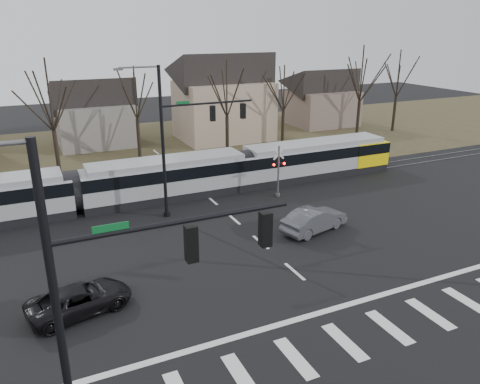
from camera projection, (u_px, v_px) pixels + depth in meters
name	position (u px, v px, depth m)	size (l,w,h in m)	color
ground	(315.00, 289.00, 23.46)	(140.00, 140.00, 0.00)	black
grass_verge	(151.00, 148.00, 50.81)	(140.00, 28.00, 0.01)	#38331E
crosswalk	(367.00, 334.00, 20.04)	(27.00, 2.60, 0.01)	silver
stop_line	(337.00, 308.00, 21.92)	(28.00, 0.35, 0.01)	silver
lane_dashes	(203.00, 192.00, 37.13)	(0.18, 30.00, 0.01)	silver
rail_pair	(204.00, 193.00, 36.95)	(90.00, 1.52, 0.06)	#59595E
tram	(165.00, 177.00, 35.37)	(40.99, 3.04, 3.11)	gray
sedan	(314.00, 220.00, 29.95)	(4.97, 2.78, 1.55)	#45464C
suv	(80.00, 299.00, 21.42)	(5.06, 3.14, 1.31)	black
signal_pole_near_left	(121.00, 299.00, 12.29)	(9.28, 0.44, 10.20)	black
signal_pole_far	(185.00, 133.00, 31.28)	(9.28, 0.44, 10.20)	black
rail_crossing_signal	(278.00, 173.00, 35.75)	(1.08, 0.36, 4.00)	#59595B
tree_row	(184.00, 109.00, 44.80)	(59.20, 7.20, 10.00)	black
house_b	(94.00, 109.00, 50.92)	(8.64, 7.56, 7.65)	slate
house_c	(223.00, 93.00, 53.49)	(10.80, 8.64, 10.10)	gray
house_d	(322.00, 95.00, 61.57)	(8.64, 7.56, 7.65)	#6C584F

